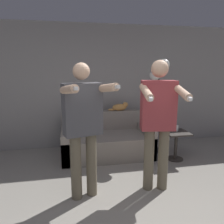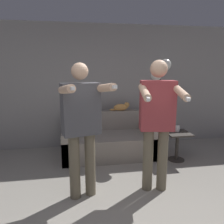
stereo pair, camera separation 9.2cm
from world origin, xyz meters
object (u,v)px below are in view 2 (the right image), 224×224
(cat, at_px, (122,107))
(floor_lamp, at_px, (160,80))
(couch, at_px, (108,142))
(person_left, at_px, (82,122))
(cup, at_px, (178,129))
(side_table, at_px, (177,140))
(person_right, at_px, (157,118))

(cat, xyz_separation_m, floor_lamp, (0.70, -0.33, 0.58))
(couch, height_order, person_left, person_left)
(cat, bearing_deg, cup, -39.56)
(floor_lamp, relative_size, side_table, 3.47)
(person_right, xyz_separation_m, side_table, (0.77, 0.91, -0.67))
(person_right, xyz_separation_m, cat, (-0.12, 1.71, -0.15))
(person_right, relative_size, side_table, 3.35)
(couch, distance_m, person_right, 1.65)
(person_right, height_order, floor_lamp, floor_lamp)
(person_right, xyz_separation_m, cup, (0.79, 0.97, -0.46))
(cat, relative_size, cup, 3.78)
(couch, bearing_deg, side_table, -20.58)
(side_table, bearing_deg, person_left, -152.80)
(cat, height_order, floor_lamp, floor_lamp)
(person_left, height_order, floor_lamp, floor_lamp)
(couch, relative_size, side_table, 3.21)
(cat, xyz_separation_m, cup, (0.90, -0.75, -0.31))
(couch, xyz_separation_m, person_right, (0.47, -1.37, 0.78))
(person_right, bearing_deg, floor_lamp, 76.51)
(person_left, bearing_deg, floor_lamp, 26.94)
(couch, distance_m, person_left, 1.65)
(couch, height_order, person_right, person_right)
(person_left, relative_size, person_right, 0.98)
(person_right, distance_m, cup, 1.33)
(cup, bearing_deg, cat, 140.44)
(person_right, relative_size, cat, 4.28)
(couch, height_order, side_table, couch)
(couch, bearing_deg, person_right, -70.98)
(person_left, relative_size, side_table, 3.28)
(person_left, bearing_deg, cup, 14.04)
(couch, relative_size, cup, 15.46)
(cat, bearing_deg, person_right, -86.06)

